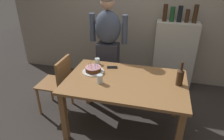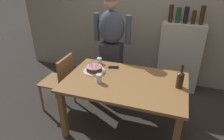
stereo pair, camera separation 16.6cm
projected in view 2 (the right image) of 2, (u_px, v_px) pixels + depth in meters
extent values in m
plane|color=#332D2B|center=(123.00, 126.00, 2.83)|extent=(10.00, 10.00, 0.00)
cube|color=#9E9384|center=(149.00, 12.00, 3.55)|extent=(5.20, 0.10, 2.60)
cube|color=olive|center=(125.00, 82.00, 2.50)|extent=(1.50, 0.96, 0.03)
cube|color=olive|center=(63.00, 115.00, 2.52)|extent=(0.07, 0.07, 0.70)
cube|color=olive|center=(90.00, 83.00, 3.21)|extent=(0.07, 0.07, 0.70)
cube|color=olive|center=(178.00, 99.00, 2.83)|extent=(0.07, 0.07, 0.70)
cylinder|color=white|center=(94.00, 71.00, 2.73)|extent=(0.29, 0.29, 0.01)
cylinder|color=#512D19|center=(94.00, 69.00, 2.71)|extent=(0.21, 0.21, 0.06)
cylinder|color=#D18E9E|center=(94.00, 67.00, 2.70)|extent=(0.21, 0.21, 0.01)
cylinder|color=#93B7DB|center=(96.00, 66.00, 2.64)|extent=(0.01, 0.01, 0.06)
sphere|color=#F9C64C|center=(96.00, 64.00, 2.63)|extent=(0.01, 0.01, 0.01)
cylinder|color=#93B7DB|center=(98.00, 64.00, 2.69)|extent=(0.01, 0.01, 0.06)
sphere|color=#F9C64C|center=(98.00, 62.00, 2.67)|extent=(0.01, 0.01, 0.01)
cylinder|color=beige|center=(96.00, 63.00, 2.73)|extent=(0.01, 0.01, 0.06)
sphere|color=#F9C64C|center=(96.00, 61.00, 2.71)|extent=(0.01, 0.01, 0.01)
cylinder|color=#93B7DB|center=(92.00, 63.00, 2.72)|extent=(0.01, 0.01, 0.06)
sphere|color=#F9C64C|center=(92.00, 61.00, 2.71)|extent=(0.01, 0.01, 0.01)
cylinder|color=#EAB266|center=(90.00, 65.00, 2.68)|extent=(0.01, 0.01, 0.06)
sphere|color=#F9C64C|center=(90.00, 62.00, 2.66)|extent=(0.01, 0.01, 0.01)
cylinder|color=#EAB266|center=(92.00, 66.00, 2.64)|extent=(0.01, 0.01, 0.06)
sphere|color=#F9C64C|center=(92.00, 64.00, 2.62)|extent=(0.01, 0.01, 0.01)
cylinder|color=silver|center=(99.00, 78.00, 2.44)|extent=(0.07, 0.07, 0.11)
cylinder|color=silver|center=(99.00, 61.00, 2.93)|extent=(0.07, 0.07, 0.09)
cylinder|color=#382314|center=(180.00, 81.00, 2.33)|extent=(0.08, 0.08, 0.18)
cone|color=#382314|center=(181.00, 73.00, 2.28)|extent=(0.08, 0.08, 0.03)
cylinder|color=#382314|center=(182.00, 68.00, 2.25)|extent=(0.03, 0.03, 0.09)
cube|color=black|center=(114.00, 67.00, 2.83)|extent=(0.16, 0.10, 0.01)
cube|color=#33333D|center=(111.00, 69.00, 3.41)|extent=(0.34, 0.23, 0.92)
ellipsoid|color=#424C60|center=(111.00, 27.00, 3.08)|extent=(0.41, 0.27, 0.52)
sphere|color=tan|center=(111.00, 2.00, 2.91)|extent=(0.21, 0.21, 0.21)
cylinder|color=#424C60|center=(128.00, 30.00, 3.05)|extent=(0.09, 0.09, 0.44)
cylinder|color=#424C60|center=(97.00, 27.00, 3.19)|extent=(0.09, 0.09, 0.44)
cube|color=olive|center=(56.00, 81.00, 3.05)|extent=(0.42, 0.42, 0.02)
cube|color=olive|center=(66.00, 71.00, 2.90)|extent=(0.04, 0.40, 0.40)
cylinder|color=olive|center=(55.00, 86.00, 3.36)|extent=(0.04, 0.04, 0.45)
cylinder|color=olive|center=(42.00, 98.00, 3.05)|extent=(0.04, 0.04, 0.45)
cylinder|color=olive|center=(74.00, 90.00, 3.25)|extent=(0.04, 0.04, 0.45)
cylinder|color=olive|center=(62.00, 103.00, 2.95)|extent=(0.04, 0.04, 0.45)
cube|color=beige|center=(179.00, 57.00, 3.51)|extent=(0.69, 0.30, 1.20)
cylinder|color=#382314|center=(171.00, 14.00, 3.24)|extent=(0.07, 0.07, 0.28)
cylinder|color=#194723|center=(178.00, 15.00, 3.21)|extent=(0.07, 0.07, 0.24)
cylinder|color=black|center=(186.00, 15.00, 3.17)|extent=(0.07, 0.07, 0.26)
cylinder|color=#382314|center=(194.00, 17.00, 3.15)|extent=(0.06, 0.06, 0.21)
cylinder|color=#382314|center=(202.00, 15.00, 3.10)|extent=(0.07, 0.07, 0.29)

